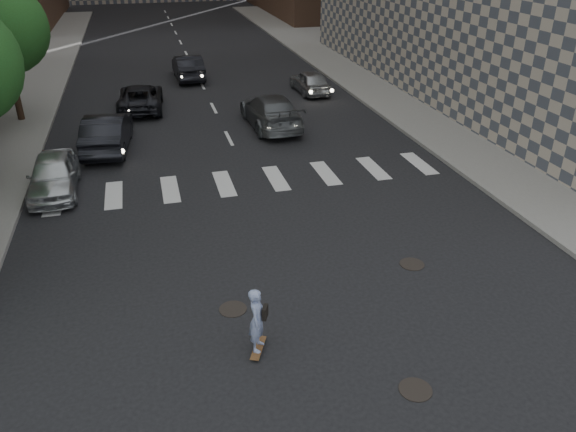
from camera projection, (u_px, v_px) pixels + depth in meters
name	position (u px, v px, depth m)	size (l,w,h in m)	color
ground	(323.00, 326.00, 13.52)	(160.00, 160.00, 0.00)	black
sidewalk_right	(450.00, 85.00, 33.96)	(13.00, 80.00, 0.15)	gray
tree_c	(2.00, 23.00, 25.73)	(4.20, 4.20, 6.60)	#382619
manhole_a	(415.00, 390.00, 11.64)	(0.70, 0.70, 0.02)	black
manhole_b	(233.00, 309.00, 14.10)	(0.70, 0.70, 0.02)	black
manhole_c	(412.00, 264.00, 15.98)	(0.70, 0.70, 0.02)	black
skateboarder	(258.00, 320.00, 12.33)	(0.58, 0.84, 1.65)	brown
silver_sedan	(53.00, 175.00, 20.03)	(1.62, 4.03, 1.37)	silver
traffic_car_a	(107.00, 132.00, 23.95)	(1.67, 4.79, 1.58)	black
traffic_car_b	(271.00, 111.00, 26.76)	(2.15, 5.28, 1.53)	#565A5E
traffic_car_c	(140.00, 97.00, 29.31)	(2.19, 4.76, 1.32)	black
traffic_car_d	(310.00, 82.00, 32.34)	(1.55, 3.85, 1.31)	#ABAEB3
traffic_car_e	(188.00, 67.00, 35.25)	(1.60, 4.59, 1.51)	black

